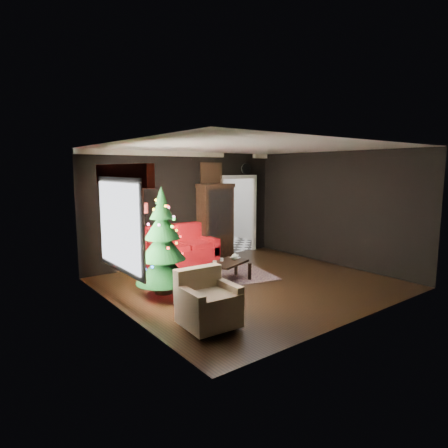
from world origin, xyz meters
TOP-DOWN VIEW (x-y plane):
  - floor at (0.00, 0.00)m, footprint 5.50×5.50m
  - ceiling at (0.00, 0.00)m, footprint 5.50×5.50m
  - wall_back at (0.00, 2.50)m, footprint 5.50×0.00m
  - wall_front at (0.00, -2.50)m, footprint 5.50×0.00m
  - wall_left at (-2.75, 0.00)m, footprint 0.00×5.50m
  - wall_right at (2.75, 0.00)m, footprint 0.00×5.50m
  - doorway at (1.70, 2.50)m, footprint 1.10×0.10m
  - left_window at (-2.71, 0.20)m, footprint 0.05×1.60m
  - valance at (-2.63, 0.20)m, footprint 0.12×2.10m
  - kitchen_floor at (1.70, 4.00)m, footprint 3.00×3.00m
  - kitchen_window at (1.70, 5.45)m, footprint 0.70×0.06m
  - rug at (-0.11, 0.73)m, footprint 2.34×1.92m
  - loveseat at (-0.40, 2.05)m, footprint 1.70×0.90m
  - curio_cabinet at (0.75, 2.27)m, footprint 0.90×0.45m
  - floor_lamp at (-1.60, 1.70)m, footprint 0.29×0.29m
  - christmas_tree at (-1.87, 0.29)m, footprint 1.19×1.19m
  - armchair at (-1.97, -1.31)m, footprint 0.85×0.85m
  - coffee_table at (-0.27, 0.42)m, footprint 1.03×0.82m
  - teapot at (-0.04, 0.47)m, footprint 0.20×0.20m
  - cup_a at (-0.32, 0.56)m, footprint 0.07×0.07m
  - cup_b at (-0.59, 0.44)m, footprint 0.10×0.10m
  - book at (0.02, 0.58)m, footprint 0.14×0.06m
  - wall_clock at (1.95, 2.45)m, footprint 0.32×0.32m
  - painting at (0.75, 2.46)m, footprint 0.62×0.05m
  - kitchen_counter at (1.70, 5.20)m, footprint 1.80×0.60m
  - kitchen_table at (1.40, 3.70)m, footprint 0.70×0.70m

SIDE VIEW (x-z plane):
  - floor at x=0.00m, z-range 0.00..0.00m
  - kitchen_floor at x=1.70m, z-range 0.00..0.00m
  - rug at x=-0.11m, z-range 0.00..0.01m
  - coffee_table at x=-0.27m, z-range 0.01..0.42m
  - kitchen_table at x=1.40m, z-range 0.00..0.75m
  - cup_a at x=-0.32m, z-range 0.42..0.48m
  - kitchen_counter at x=1.70m, z-range 0.00..0.90m
  - cup_b at x=-0.59m, z-range 0.42..0.48m
  - armchair at x=-1.97m, z-range 0.05..0.87m
  - teapot at x=-0.04m, z-range 0.42..0.56m
  - loveseat at x=-0.40m, z-range 0.00..1.00m
  - book at x=0.02m, z-range 0.42..0.61m
  - floor_lamp at x=-1.60m, z-range 0.01..1.65m
  - curio_cabinet at x=0.75m, z-range 0.00..1.90m
  - doorway at x=1.70m, z-range 0.00..2.10m
  - christmas_tree at x=-1.87m, z-range 0.09..2.01m
  - wall_back at x=0.00m, z-range -1.35..4.15m
  - wall_front at x=0.00m, z-range -1.35..4.15m
  - wall_left at x=-2.75m, z-range -1.35..4.15m
  - wall_right at x=2.75m, z-range -1.35..4.15m
  - left_window at x=-2.71m, z-range 0.75..2.15m
  - kitchen_window at x=1.70m, z-range 1.35..2.05m
  - painting at x=0.75m, z-range 1.99..2.51m
  - valance at x=-2.63m, z-range 2.10..2.44m
  - wall_clock at x=1.95m, z-range 2.35..2.41m
  - ceiling at x=0.00m, z-range 2.80..2.80m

